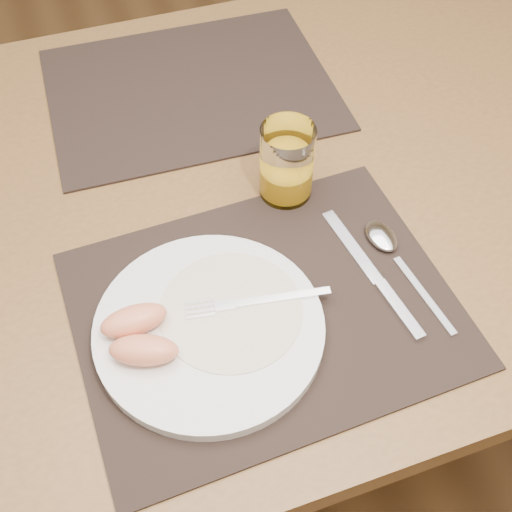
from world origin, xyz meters
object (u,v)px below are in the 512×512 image
object	(u,v)px
table	(220,223)
juice_glass	(287,166)
placemat_far	(191,89)
knife	(379,282)
placemat_near	(265,309)
plate	(209,328)
spoon	(387,244)
fork	(245,303)

from	to	relation	value
table	juice_glass	size ratio (longest dim) A/B	12.69
table	placemat_far	size ratio (longest dim) A/B	3.11
placemat_far	knife	world-z (taller)	knife
placemat_near	placemat_far	bearing A→B (deg)	86.20
plate	spoon	bearing A→B (deg)	10.45
plate	fork	distance (m)	0.05
placemat_near	spoon	xyz separation A→B (m)	(0.18, 0.04, 0.01)
placemat_near	table	bearing A→B (deg)	88.13
juice_glass	placemat_near	bearing A→B (deg)	-117.96
placemat_far	juice_glass	size ratio (longest dim) A/B	4.08
table	fork	distance (m)	0.24
placemat_far	fork	world-z (taller)	fork
plate	fork	size ratio (longest dim) A/B	1.54
knife	fork	bearing A→B (deg)	174.77
knife	table	bearing A→B (deg)	120.86
juice_glass	knife	bearing A→B (deg)	-74.01
fork	plate	bearing A→B (deg)	-164.89
placemat_far	plate	xyz separation A→B (m)	(-0.10, -0.45, 0.01)
placemat_near	spoon	distance (m)	0.19
plate	knife	world-z (taller)	plate
table	knife	distance (m)	0.29
placemat_far	spoon	size ratio (longest dim) A/B	2.34
knife	juice_glass	world-z (taller)	juice_glass
knife	plate	bearing A→B (deg)	179.40
plate	placemat_far	bearing A→B (deg)	77.23
placemat_near	placemat_far	distance (m)	0.44
placemat_near	fork	xyz separation A→B (m)	(-0.02, 0.00, 0.02)
placemat_near	spoon	size ratio (longest dim) A/B	2.34
spoon	juice_glass	size ratio (longest dim) A/B	1.74
placemat_near	juice_glass	distance (m)	0.20
juice_glass	plate	bearing A→B (deg)	-131.89
table	knife	size ratio (longest dim) A/B	6.36
fork	knife	distance (m)	0.17
fork	spoon	size ratio (longest dim) A/B	0.91
placemat_near	fork	size ratio (longest dim) A/B	2.57
placemat_near	plate	xyz separation A→B (m)	(-0.07, -0.01, 0.01)
placemat_far	plate	bearing A→B (deg)	-102.77
plate	juice_glass	world-z (taller)	juice_glass
juice_glass	fork	bearing A→B (deg)	-124.21
table	placemat_near	xyz separation A→B (m)	(-0.01, -0.22, 0.09)
placemat_near	knife	size ratio (longest dim) A/B	2.04
plate	knife	bearing A→B (deg)	-0.60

